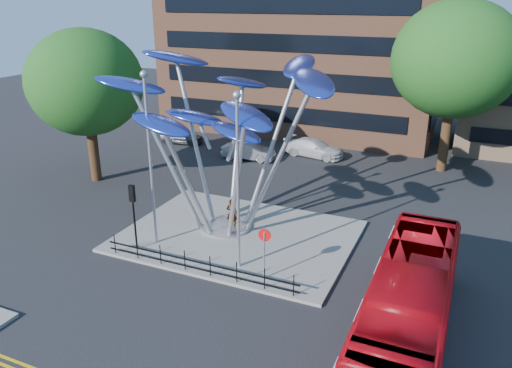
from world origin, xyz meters
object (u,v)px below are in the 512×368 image
at_px(leaf_sculpture, 223,106).
at_px(red_bus, 409,306).
at_px(parked_car_mid, 249,151).
at_px(parked_car_right, 314,148).
at_px(no_entry_sign_island, 264,245).
at_px(traffic_light_island, 133,204).
at_px(street_lamp_left, 149,146).
at_px(pedestrian, 232,214).
at_px(parked_car_left, 182,136).
at_px(tree_left, 85,83).
at_px(street_lamp_right, 238,167).
at_px(tree_right, 456,60).

relative_size(leaf_sculpture, red_bus, 1.11).
bearing_deg(leaf_sculpture, parked_car_mid, 109.01).
bearing_deg(parked_car_right, no_entry_sign_island, -160.61).
xyz_separation_m(leaf_sculpture, traffic_light_island, (-2.93, -4.18, -4.26)).
xyz_separation_m(street_lamp_left, parked_car_right, (2.81, 17.99, -4.66)).
xyz_separation_m(pedestrian, parked_car_left, (-11.81, 13.82, -0.37)).
height_order(red_bus, parked_car_mid, red_bus).
distance_m(tree_left, traffic_light_island, 12.44).
xyz_separation_m(red_bus, parked_car_right, (-10.19, 20.79, -0.90)).
bearing_deg(no_entry_sign_island, parked_car_left, 130.84).
height_order(tree_left, no_entry_sign_island, tree_left).
bearing_deg(parked_car_right, leaf_sculpture, -173.08).
distance_m(traffic_light_island, no_entry_sign_island, 7.05).
distance_m(traffic_light_island, parked_car_left, 19.89).
distance_m(tree_left, red_bus, 24.90).
height_order(tree_left, parked_car_left, tree_left).
height_order(no_entry_sign_island, red_bus, red_bus).
bearing_deg(traffic_light_island, tree_left, 140.19).
xyz_separation_m(traffic_light_island, parked_car_left, (-8.45, 17.89, -1.97)).
relative_size(street_lamp_left, parked_car_right, 1.82).
bearing_deg(tree_left, pedestrian, -15.49).
bearing_deg(parked_car_left, parked_car_right, -91.21).
bearing_deg(traffic_light_island, red_bus, -7.62).
relative_size(tree_left, street_lamp_left, 1.17).
relative_size(street_lamp_right, traffic_light_island, 2.42).
bearing_deg(parked_car_mid, street_lamp_right, -161.02).
distance_m(traffic_light_island, parked_car_right, 19.37).
xyz_separation_m(no_entry_sign_island, parked_car_mid, (-8.19, 16.13, -1.12)).
bearing_deg(pedestrian, leaf_sculpture, -20.23).
height_order(leaf_sculpture, parked_car_left, leaf_sculpture).
distance_m(leaf_sculpture, red_bus, 13.24).
relative_size(red_bus, pedestrian, 6.62).
height_order(tree_left, street_lamp_left, tree_left).
relative_size(tree_left, red_bus, 0.90).
relative_size(leaf_sculpture, pedestrian, 7.34).
distance_m(street_lamp_left, pedestrian, 6.04).
xyz_separation_m(red_bus, pedestrian, (-10.14, 5.88, -0.58)).
height_order(street_lamp_left, pedestrian, street_lamp_left).
bearing_deg(tree_right, no_entry_sign_island, -107.12).
relative_size(tree_right, parked_car_mid, 2.86).
distance_m(tree_right, tree_left, 25.09).
bearing_deg(red_bus, traffic_light_island, 172.47).
bearing_deg(leaf_sculpture, tree_left, 164.45).
relative_size(no_entry_sign_island, parked_car_left, 0.65).
bearing_deg(tree_right, street_lamp_left, -124.05).
relative_size(tree_right, red_bus, 1.06).
distance_m(parked_car_left, parked_car_mid, 7.47).
height_order(tree_right, street_lamp_left, tree_right).
xyz_separation_m(no_entry_sign_island, red_bus, (6.50, -1.82, -0.22)).
bearing_deg(red_bus, parked_car_left, 138.18).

